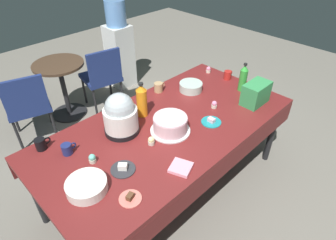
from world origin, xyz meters
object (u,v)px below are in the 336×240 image
object	(u,v)px
coffee_mug_tan	(159,87)
maroon_chair_right	(102,75)
frosted_layer_cake	(170,125)
ceramic_snack_bowl	(87,186)
cupcake_lemon	(214,105)
soda_carton	(256,93)
slow_cooker	(120,115)
maroon_chair_left	(28,104)
soda_bottle_lime_soda	(243,78)
coffee_mug_black	(41,144)
dessert_plate_coral	(130,198)
cupcake_cocoa	(208,70)
coffee_mug_navy	(67,149)
cupcake_vanilla	(92,159)
glass_salad_bowl	(191,87)
dessert_plate_charcoal	(123,168)
coffee_mug_red	(228,75)
potluck_table	(168,131)
water_cooler	(119,47)
round_cafe_table	(62,80)
soda_bottle_orange_juice	(142,101)
cupcake_rose	(151,141)
dessert_plate_teal	(211,121)

from	to	relation	value
coffee_mug_tan	maroon_chair_right	xyz separation A→B (m)	(0.07, 1.12, -0.30)
frosted_layer_cake	ceramic_snack_bowl	bearing A→B (deg)	-176.34
cupcake_lemon	coffee_mug_tan	bearing A→B (deg)	105.46
soda_carton	slow_cooker	bearing A→B (deg)	155.04
maroon_chair_left	soda_bottle_lime_soda	bearing A→B (deg)	-48.58
frosted_layer_cake	maroon_chair_right	xyz separation A→B (m)	(0.43, 1.64, -0.32)
coffee_mug_black	ceramic_snack_bowl	bearing A→B (deg)	-87.38
cupcake_lemon	maroon_chair_right	distance (m)	1.71
coffee_mug_black	coffee_mug_tan	distance (m)	1.18
soda_bottle_lime_soda	dessert_plate_coral	bearing A→B (deg)	-170.65
ceramic_snack_bowl	maroon_chair_left	bearing A→B (deg)	81.11
slow_cooker	cupcake_cocoa	xyz separation A→B (m)	(1.30, 0.16, -0.13)
coffee_mug_black	coffee_mug_navy	world-z (taller)	coffee_mug_black
frosted_layer_cake	cupcake_vanilla	world-z (taller)	frosted_layer_cake
cupcake_vanilla	soda_carton	bearing A→B (deg)	-14.73
coffee_mug_black	glass_salad_bowl	bearing A→B (deg)	-8.38
slow_cooker	dessert_plate_charcoal	xyz separation A→B (m)	(-0.25, -0.34, -0.15)
cupcake_cocoa	maroon_chair_left	size ratio (longest dim) A/B	0.08
glass_salad_bowl	coffee_mug_red	size ratio (longest dim) A/B	1.92
coffee_mug_black	coffee_mug_red	world-z (taller)	coffee_mug_black
potluck_table	maroon_chair_right	distance (m)	1.63
water_cooler	ceramic_snack_bowl	bearing A→B (deg)	-130.73
cupcake_cocoa	maroon_chair_right	distance (m)	1.38
coffee_mug_navy	coffee_mug_red	world-z (taller)	coffee_mug_red
coffee_mug_tan	maroon_chair_left	distance (m)	1.47
soda_carton	round_cafe_table	distance (m)	2.30
soda_bottle_lime_soda	coffee_mug_tan	bearing A→B (deg)	136.96
coffee_mug_navy	slow_cooker	bearing A→B (deg)	-9.67
coffee_mug_black	frosted_layer_cake	bearing A→B (deg)	-32.50
cupcake_lemon	water_cooler	bearing A→B (deg)	77.03
coffee_mug_red	glass_salad_bowl	bearing A→B (deg)	165.82
coffee_mug_red	soda_bottle_lime_soda	bearing A→B (deg)	-112.17
frosted_layer_cake	dessert_plate_coral	bearing A→B (deg)	-155.27
dessert_plate_charcoal	soda_bottle_orange_juice	size ratio (longest dim) A/B	0.55
cupcake_vanilla	water_cooler	distance (m)	2.49
soda_bottle_lime_soda	maroon_chair_left	distance (m)	2.27
cupcake_vanilla	soda_bottle_orange_juice	xyz separation A→B (m)	(0.62, 0.19, 0.11)
soda_bottle_lime_soda	water_cooler	xyz separation A→B (m)	(0.04, 2.05, -0.29)
cupcake_lemon	cupcake_rose	distance (m)	0.73
dessert_plate_teal	glass_salad_bowl	bearing A→B (deg)	59.73
soda_bottle_orange_juice	water_cooler	size ratio (longest dim) A/B	0.25
slow_cooker	dessert_plate_coral	world-z (taller)	slow_cooker
coffee_mug_navy	maroon_chair_left	xyz separation A→B (m)	(0.18, 1.30, -0.30)
soda_bottle_lime_soda	coffee_mug_navy	xyz separation A→B (m)	(-1.66, 0.37, -0.09)
ceramic_snack_bowl	soda_bottle_lime_soda	world-z (taller)	soda_bottle_lime_soda
slow_cooker	coffee_mug_navy	xyz separation A→B (m)	(-0.43, 0.07, -0.12)
dessert_plate_coral	cupcake_vanilla	world-z (taller)	cupcake_vanilla
dessert_plate_teal	water_cooler	bearing A→B (deg)	72.99
soda_bottle_orange_juice	soda_bottle_lime_soda	world-z (taller)	soda_bottle_orange_juice
glass_salad_bowl	dessert_plate_teal	xyz separation A→B (m)	(-0.27, -0.47, -0.03)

